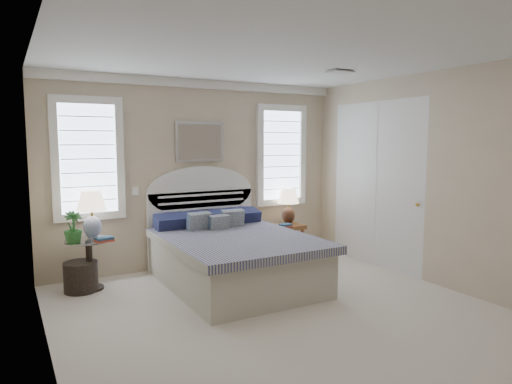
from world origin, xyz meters
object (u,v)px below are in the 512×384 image
(side_table_left, at_px, (89,259))
(lamp_right, at_px, (288,202))
(lamp_left, at_px, (92,209))
(floor_pot, at_px, (81,277))
(bed, at_px, (231,253))
(nightstand_right, at_px, (286,234))

(side_table_left, height_order, lamp_right, lamp_right)
(lamp_left, distance_m, lamp_right, 2.98)
(floor_pot, relative_size, lamp_left, 0.68)
(floor_pot, height_order, lamp_right, lamp_right)
(bed, distance_m, floor_pot, 1.86)
(side_table_left, relative_size, nightstand_right, 1.19)
(nightstand_right, height_order, floor_pot, nightstand_right)
(side_table_left, height_order, floor_pot, side_table_left)
(bed, xyz_separation_m, lamp_left, (-1.58, 0.71, 0.60))
(side_table_left, bearing_deg, floor_pot, -169.75)
(bed, distance_m, side_table_left, 1.75)
(nightstand_right, bearing_deg, floor_pot, -177.76)
(nightstand_right, bearing_deg, side_table_left, -178.06)
(nightstand_right, distance_m, lamp_right, 0.50)
(side_table_left, height_order, nightstand_right, side_table_left)
(bed, relative_size, side_table_left, 3.61)
(nightstand_right, xyz_separation_m, lamp_left, (-2.88, 0.02, 0.60))
(nightstand_right, height_order, lamp_left, lamp_left)
(nightstand_right, xyz_separation_m, floor_pot, (-3.06, -0.12, -0.20))
(side_table_left, bearing_deg, lamp_left, 58.86)
(bed, relative_size, floor_pot, 5.66)
(nightstand_right, bearing_deg, lamp_left, 179.70)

